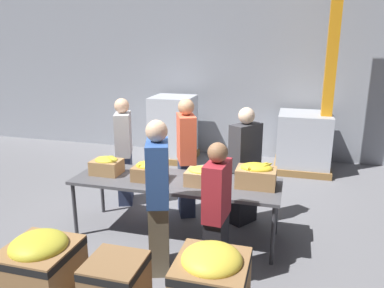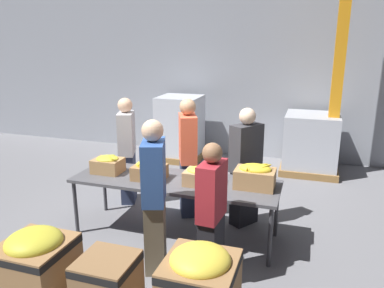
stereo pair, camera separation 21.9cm
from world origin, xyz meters
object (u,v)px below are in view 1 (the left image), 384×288
(volunteer_4, at_px, (124,152))
(volunteer_0, at_px, (245,167))
(banana_box_1, at_px, (150,171))
(banana_box_3, at_px, (256,175))
(donation_bin_0, at_px, (42,269))
(volunteer_3, at_px, (158,198))
(banana_box_0, at_px, (107,165))
(banana_box_2, at_px, (203,176))
(volunteer_1, at_px, (217,214))
(pallet_stack_0, at_px, (303,142))
(sorting_table, at_px, (176,184))
(pallet_stack_1, at_px, (173,129))
(support_pillar, at_px, (330,70))
(volunteer_2, at_px, (186,158))

(volunteer_4, bearing_deg, volunteer_0, 64.00)
(volunteer_4, bearing_deg, banana_box_1, 21.67)
(banana_box_3, relative_size, donation_bin_0, 0.63)
(volunteer_3, bearing_deg, banana_box_0, 34.41)
(banana_box_0, distance_m, volunteer_4, 0.83)
(banana_box_2, bearing_deg, volunteer_0, 56.59)
(volunteer_1, bearing_deg, banana_box_3, -15.20)
(banana_box_0, distance_m, volunteer_0, 1.89)
(volunteer_1, xyz_separation_m, volunteer_3, (-0.65, 0.03, 0.09))
(banana_box_2, height_order, volunteer_0, volunteer_0)
(volunteer_3, height_order, donation_bin_0, volunteer_3)
(banana_box_0, xyz_separation_m, banana_box_3, (2.00, 0.07, 0.03))
(banana_box_2, relative_size, volunteer_4, 0.25)
(banana_box_1, relative_size, pallet_stack_0, 0.35)
(banana_box_0, xyz_separation_m, volunteer_3, (1.03, -0.78, -0.04))
(volunteer_4, bearing_deg, sorting_table, 33.73)
(banana_box_2, bearing_deg, pallet_stack_0, 68.70)
(sorting_table, distance_m, volunteer_0, 1.02)
(volunteer_4, distance_m, pallet_stack_1, 2.40)
(sorting_table, distance_m, banana_box_3, 1.04)
(volunteer_3, relative_size, pallet_stack_0, 1.50)
(banana_box_2, bearing_deg, support_pillar, 62.33)
(volunteer_2, bearing_deg, pallet_stack_0, 122.71)
(pallet_stack_0, bearing_deg, donation_bin_0, -116.78)
(banana_box_0, height_order, banana_box_2, banana_box_0)
(banana_box_0, distance_m, pallet_stack_0, 4.17)
(banana_box_0, distance_m, banana_box_2, 1.35)
(volunteer_1, bearing_deg, pallet_stack_1, 28.54)
(volunteer_0, distance_m, pallet_stack_1, 3.21)
(volunteer_4, bearing_deg, support_pillar, 105.95)
(banana_box_2, height_order, donation_bin_0, banana_box_2)
(sorting_table, relative_size, volunteer_0, 1.61)
(sorting_table, relative_size, volunteer_3, 1.55)
(volunteer_4, relative_size, support_pillar, 0.42)
(banana_box_1, bearing_deg, sorting_table, 10.61)
(volunteer_2, relative_size, volunteer_4, 1.03)
(volunteer_1, height_order, donation_bin_0, volunteer_1)
(banana_box_1, relative_size, pallet_stack_1, 0.30)
(pallet_stack_0, bearing_deg, banana_box_2, -111.30)
(banana_box_0, relative_size, support_pillar, 0.10)
(sorting_table, distance_m, banana_box_0, 0.99)
(banana_box_0, bearing_deg, pallet_stack_0, 50.84)
(banana_box_1, bearing_deg, banana_box_3, 5.28)
(sorting_table, xyz_separation_m, donation_bin_0, (-0.82, -1.68, -0.32))
(sorting_table, xyz_separation_m, pallet_stack_1, (-1.08, 3.20, -0.05))
(donation_bin_0, bearing_deg, volunteer_4, 96.57)
(volunteer_2, xyz_separation_m, volunteer_3, (0.11, -1.46, -0.00))
(banana_box_3, xyz_separation_m, volunteer_0, (-0.21, 0.55, -0.10))
(banana_box_3, bearing_deg, banana_box_1, -174.72)
(sorting_table, relative_size, donation_bin_0, 3.49)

